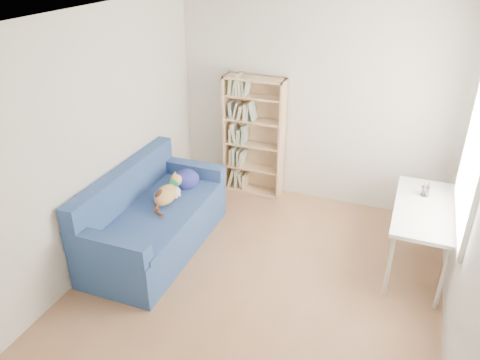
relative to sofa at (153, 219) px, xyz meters
name	(u,v)px	position (x,y,z in m)	size (l,w,h in m)	color
ground	(259,284)	(1.33, -0.21, -0.35)	(4.00, 4.00, 0.00)	#8F6140
room_shell	(275,135)	(1.43, -0.18, 1.29)	(3.54, 4.04, 2.62)	silver
sofa	(153,219)	(0.00, 0.00, 0.00)	(0.92, 1.90, 0.94)	navy
bookshelf	(254,141)	(0.59, 1.65, 0.39)	(0.80, 0.25, 1.60)	tan
desk	(424,213)	(2.77, 0.65, 0.33)	(0.58, 1.26, 0.75)	silver
pen_cup	(425,190)	(2.75, 0.90, 0.46)	(0.09, 0.09, 0.16)	white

